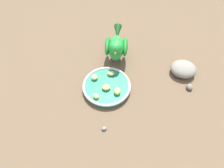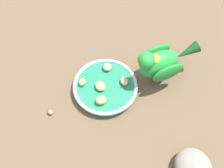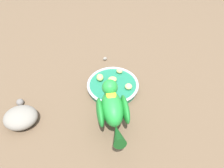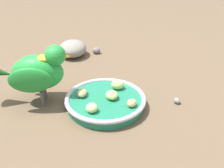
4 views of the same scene
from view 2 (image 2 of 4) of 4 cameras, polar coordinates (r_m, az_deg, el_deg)
The scene contains 10 objects.
ground_plane at distance 0.91m, azimuth -1.26°, elevation -1.08°, with size 4.00×4.00×0.00m, color brown.
feeding_bowl at distance 0.90m, azimuth -1.32°, elevation -0.86°, with size 0.19×0.19×0.03m.
apple_piece_0 at distance 0.89m, azimuth -5.67°, elevation 0.36°, with size 0.02×0.02×0.02m, color tan.
apple_piece_1 at distance 0.89m, azimuth 2.32°, elevation 0.57°, with size 0.03×0.02×0.02m, color tan.
apple_piece_2 at distance 0.86m, azimuth -2.06°, elevation -3.07°, with size 0.03×0.03×0.02m, color #B2CC66.
apple_piece_3 at distance 0.92m, azimuth -0.88°, elevation 3.21°, with size 0.03×0.03×0.02m, color #C6D17A.
apple_piece_4 at distance 0.88m, azimuth -2.27°, elevation -0.27°, with size 0.03×0.03×0.02m, color #B2CC66.
parrot at distance 0.87m, azimuth 9.14°, elevation 4.08°, with size 0.21×0.10×0.15m.
rock_large at distance 0.82m, azimuth 15.18°, elevation -15.04°, with size 0.11×0.09×0.05m, color gray.
pebble_1 at distance 0.89m, azimuth -11.62°, elevation -5.27°, with size 0.02×0.01×0.01m, color gray.
Camera 2 is at (-0.16, -0.42, 0.79)m, focal length 48.27 mm.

